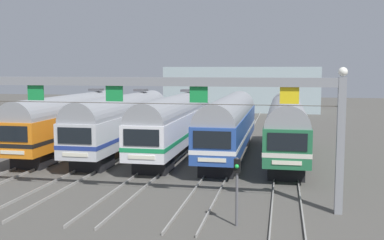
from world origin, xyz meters
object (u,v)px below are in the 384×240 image
object	(u,v)px
commuter_train_blue	(229,123)
catenary_gantry	(114,100)
commuter_train_silver	(123,120)
yard_signal_mast	(237,179)
commuter_train_orange	(73,119)
commuter_train_green	(286,124)
commuter_train_white	(175,121)

from	to	relation	value
commuter_train_blue	catenary_gantry	distance (m)	14.42
commuter_train_silver	yard_signal_mast	world-z (taller)	commuter_train_silver
commuter_train_silver	commuter_train_orange	bearing A→B (deg)	180.00
commuter_train_blue	catenary_gantry	world-z (taller)	catenary_gantry
commuter_train_green	yard_signal_mast	distance (m)	16.36
commuter_train_white	yard_signal_mast	distance (m)	17.49
commuter_train_silver	catenary_gantry	distance (m)	14.43
commuter_train_white	commuter_train_blue	xyz separation A→B (m)	(4.38, -0.00, -0.00)
commuter_train_silver	yard_signal_mast	size ratio (longest dim) A/B	5.92
commuter_train_orange	commuter_train_blue	size ratio (longest dim) A/B	1.00
commuter_train_silver	commuter_train_blue	xyz separation A→B (m)	(8.77, -0.00, -0.00)
yard_signal_mast	commuter_train_white	bearing A→B (deg)	112.09
commuter_train_orange	commuter_train_green	xyz separation A→B (m)	(17.53, 0.00, 0.00)
commuter_train_white	commuter_train_green	distance (m)	8.77
commuter_train_blue	yard_signal_mast	size ratio (longest dim) A/B	5.92
commuter_train_blue	yard_signal_mast	xyz separation A→B (m)	(2.19, -16.20, -0.56)
commuter_train_orange	commuter_train_green	size ratio (longest dim) A/B	1.00
commuter_train_white	commuter_train_silver	bearing A→B (deg)	180.00
commuter_train_green	yard_signal_mast	world-z (taller)	commuter_train_green
commuter_train_green	yard_signal_mast	size ratio (longest dim) A/B	5.92
commuter_train_blue	commuter_train_green	bearing A→B (deg)	0.06
commuter_train_silver	catenary_gantry	size ratio (longest dim) A/B	0.79
commuter_train_silver	commuter_train_white	world-z (taller)	same
commuter_train_blue	yard_signal_mast	world-z (taller)	commuter_train_blue
commuter_train_green	yard_signal_mast	bearing A→B (deg)	-97.70
commuter_train_silver	catenary_gantry	bearing A→B (deg)	-72.01
commuter_train_blue	commuter_train_white	bearing A→B (deg)	179.94
commuter_train_silver	commuter_train_green	size ratio (longest dim) A/B	1.00
commuter_train_white	commuter_train_blue	distance (m)	4.38
commuter_train_white	commuter_train_blue	size ratio (longest dim) A/B	1.00
commuter_train_white	commuter_train_green	xyz separation A→B (m)	(8.77, 0.00, 0.00)
commuter_train_silver	yard_signal_mast	xyz separation A→B (m)	(10.96, -16.20, -0.56)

